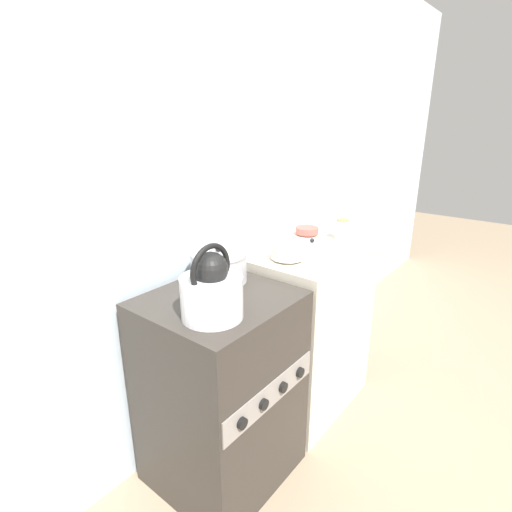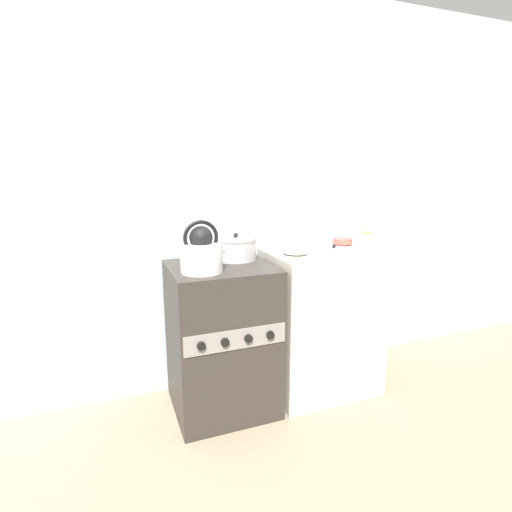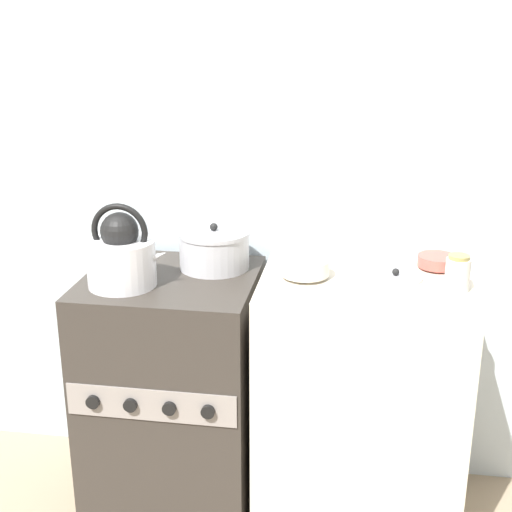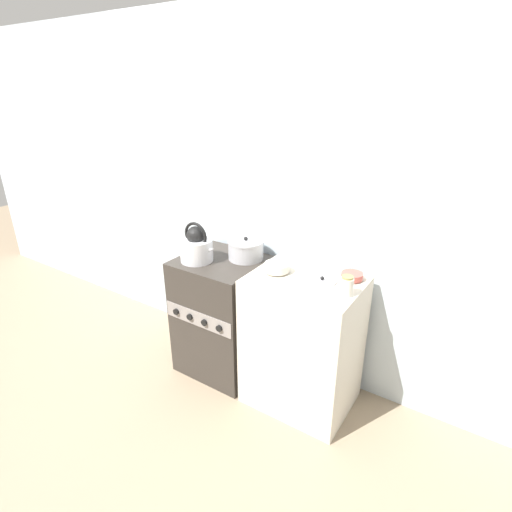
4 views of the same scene
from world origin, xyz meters
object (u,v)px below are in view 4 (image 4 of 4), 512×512
(kettle, at_px, (197,247))
(small_ceramic_bowl, at_px, (352,276))
(stove, at_px, (223,315))
(storage_jar, at_px, (347,286))
(cooking_pot, at_px, (246,249))
(enamel_bowl, at_px, (277,267))
(loose_pot_lid, at_px, (322,281))

(kettle, height_order, small_ceramic_bowl, kettle)
(stove, relative_size, small_ceramic_bowl, 6.74)
(stove, height_order, storage_jar, storage_jar)
(kettle, relative_size, cooking_pot, 1.11)
(cooking_pot, relative_size, storage_jar, 2.15)
(kettle, xyz_separation_m, small_ceramic_bowl, (1.02, 0.23, -0.04))
(storage_jar, bearing_deg, cooking_pot, 167.19)
(small_ceramic_bowl, bearing_deg, cooking_pot, -178.65)
(kettle, bearing_deg, enamel_bowl, 7.32)
(kettle, bearing_deg, stove, 36.62)
(cooking_pot, relative_size, small_ceramic_bowl, 1.91)
(stove, distance_m, small_ceramic_bowl, 1.03)
(storage_jar, bearing_deg, small_ceramic_bowl, 101.83)
(stove, height_order, enamel_bowl, enamel_bowl)
(stove, height_order, small_ceramic_bowl, small_ceramic_bowl)
(enamel_bowl, relative_size, storage_jar, 1.35)
(kettle, bearing_deg, cooking_pot, 39.53)
(enamel_bowl, bearing_deg, stove, 177.55)
(loose_pot_lid, bearing_deg, storage_jar, -24.19)
(storage_jar, height_order, loose_pot_lid, storage_jar)
(cooking_pot, bearing_deg, small_ceramic_bowl, 1.35)
(kettle, relative_size, enamel_bowl, 1.77)
(enamel_bowl, xyz_separation_m, small_ceramic_bowl, (0.43, 0.16, -0.01))
(stove, xyz_separation_m, cooking_pot, (0.13, 0.12, 0.51))
(stove, xyz_separation_m, small_ceramic_bowl, (0.89, 0.14, 0.50))
(stove, distance_m, enamel_bowl, 0.69)
(enamel_bowl, bearing_deg, storage_jar, -5.34)
(kettle, height_order, cooking_pot, kettle)
(storage_jar, relative_size, loose_pot_lid, 0.67)
(stove, bearing_deg, enamel_bowl, -2.45)
(stove, xyz_separation_m, kettle, (-0.13, -0.10, 0.54))
(cooking_pot, relative_size, loose_pot_lid, 1.43)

